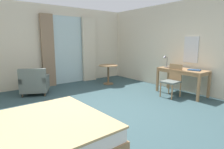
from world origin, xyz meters
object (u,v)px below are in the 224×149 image
Objects in this scene: writing_desk at (182,72)px; closed_book at (194,70)px; desk_chair at (173,79)px; armchair_by_window at (35,84)px; bed at (20,144)px; desk_lamp at (166,60)px; round_cafe_table at (108,70)px.

writing_desk is 0.37m from closed_book.
desk_chair reaches higher than armchair_by_window.
bed is 7.00× the size of closed_book.
desk_lamp reaches higher than closed_book.
desk_lamp reaches higher than round_cafe_table.
writing_desk is 4.34m from armchair_by_window.
armchair_by_window is (-3.45, 2.62, -0.34)m from writing_desk.
desk_lamp is 1.28× the size of closed_book.
desk_chair is 2.40m from round_cafe_table.
closed_book is 0.33× the size of armchair_by_window.
desk_chair is at bearing -119.08° from desk_lamp.
writing_desk is 1.51× the size of desk_chair.
bed is at bearing -108.48° from armchair_by_window.
armchair_by_window is (-3.46, 2.97, -0.44)m from closed_book.
writing_desk is at bearing 6.86° from bed.
writing_desk is 1.97× the size of round_cafe_table.
armchair_by_window reaches higher than closed_book.
armchair_by_window is at bearing 124.77° from closed_book.
armchair_by_window is 1.37× the size of round_cafe_table.
armchair_by_window reaches higher than round_cafe_table.
desk_lamp is at bearing -32.61° from armchair_by_window.
bed is 3.34m from armchair_by_window.
desk_lamp is 0.90m from closed_book.
desk_lamp is at bearing 105.31° from writing_desk.
round_cafe_table is (3.58, 2.93, 0.26)m from bed.
bed is 4.55m from desk_lamp.
closed_book is (0.15, -0.86, -0.23)m from desk_lamp.
closed_book is (0.41, -0.40, 0.27)m from desk_chair.
closed_book is at bearing 2.42° from bed.
round_cafe_table is at bearing 94.40° from closed_book.
armchair_by_window is (1.06, 3.16, 0.07)m from bed.
round_cafe_table is (2.52, -0.23, 0.20)m from armchair_by_window.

